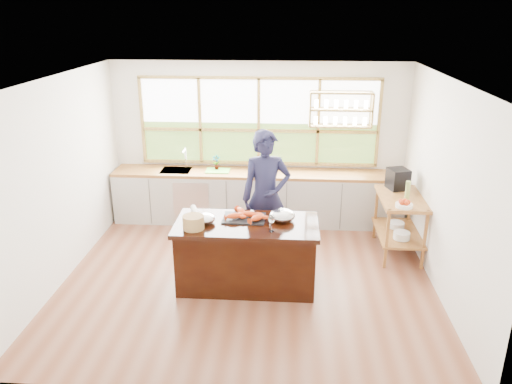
# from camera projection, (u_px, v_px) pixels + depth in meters

# --- Properties ---
(ground_plane) EXTENTS (5.00, 5.00, 0.00)m
(ground_plane) POSITION_uv_depth(u_px,v_px,m) (248.00, 277.00, 6.92)
(ground_plane) COLOR brown
(room_shell) EXTENTS (5.02, 4.52, 2.71)m
(room_shell) POSITION_uv_depth(u_px,v_px,m) (252.00, 145.00, 6.79)
(room_shell) COLOR silver
(room_shell) RESTS_ON ground_plane
(back_counter) EXTENTS (4.90, 0.63, 0.90)m
(back_counter) POSITION_uv_depth(u_px,v_px,m) (256.00, 196.00, 8.58)
(back_counter) COLOR #AFAEA6
(back_counter) RESTS_ON ground_plane
(right_shelf_unit) EXTENTS (0.62, 1.10, 0.90)m
(right_shelf_unit) POSITION_uv_depth(u_px,v_px,m) (400.00, 216.00, 7.40)
(right_shelf_unit) COLOR #A76D30
(right_shelf_unit) RESTS_ON ground_plane
(island) EXTENTS (1.85, 0.90, 0.90)m
(island) POSITION_uv_depth(u_px,v_px,m) (247.00, 254.00, 6.58)
(island) COLOR black
(island) RESTS_ON ground_plane
(cook) EXTENTS (0.78, 0.59, 1.94)m
(cook) POSITION_uv_depth(u_px,v_px,m) (266.00, 197.00, 7.12)
(cook) COLOR #1A1A37
(cook) RESTS_ON ground_plane
(potted_plant) EXTENTS (0.15, 0.11, 0.27)m
(potted_plant) POSITION_uv_depth(u_px,v_px,m) (216.00, 162.00, 8.48)
(potted_plant) COLOR slate
(potted_plant) RESTS_ON back_counter
(cutting_board) EXTENTS (0.40, 0.30, 0.01)m
(cutting_board) POSITION_uv_depth(u_px,v_px,m) (218.00, 171.00, 8.47)
(cutting_board) COLOR #61CC41
(cutting_board) RESTS_ON back_counter
(espresso_machine) EXTENTS (0.35, 0.36, 0.32)m
(espresso_machine) POSITION_uv_depth(u_px,v_px,m) (398.00, 179.00, 7.59)
(espresso_machine) COLOR black
(espresso_machine) RESTS_ON right_shelf_unit
(wine_bottle) EXTENTS (0.09, 0.09, 0.28)m
(wine_bottle) POSITION_uv_depth(u_px,v_px,m) (408.00, 191.00, 7.16)
(wine_bottle) COLOR #8FA64D
(wine_bottle) RESTS_ON right_shelf_unit
(fruit_bowl) EXTENTS (0.24, 0.24, 0.11)m
(fruit_bowl) POSITION_uv_depth(u_px,v_px,m) (404.00, 204.00, 6.93)
(fruit_bowl) COLOR white
(fruit_bowl) RESTS_ON right_shelf_unit
(slate_board) EXTENTS (0.56, 0.41, 0.02)m
(slate_board) POSITION_uv_depth(u_px,v_px,m) (244.00, 218.00, 6.55)
(slate_board) COLOR black
(slate_board) RESTS_ON island
(lobster_pile) EXTENTS (0.52, 0.44, 0.08)m
(lobster_pile) POSITION_uv_depth(u_px,v_px,m) (246.00, 215.00, 6.53)
(lobster_pile) COLOR red
(lobster_pile) RESTS_ON slate_board
(mixing_bowl_left) EXTENTS (0.27, 0.27, 0.13)m
(mixing_bowl_left) POSITION_uv_depth(u_px,v_px,m) (205.00, 219.00, 6.42)
(mixing_bowl_left) COLOR #B7B8BE
(mixing_bowl_left) RESTS_ON island
(mixing_bowl_right) EXTENTS (0.34, 0.34, 0.16)m
(mixing_bowl_right) POSITION_uv_depth(u_px,v_px,m) (282.00, 215.00, 6.48)
(mixing_bowl_right) COLOR #B7B8BE
(mixing_bowl_right) RESTS_ON island
(wine_glass) EXTENTS (0.08, 0.08, 0.22)m
(wine_glass) POSITION_uv_depth(u_px,v_px,m) (272.00, 219.00, 6.13)
(wine_glass) COLOR white
(wine_glass) RESTS_ON island
(wicker_basket) EXTENTS (0.27, 0.27, 0.17)m
(wicker_basket) POSITION_uv_depth(u_px,v_px,m) (193.00, 222.00, 6.23)
(wicker_basket) COLOR #B38847
(wicker_basket) RESTS_ON island
(parchment_roll) EXTENTS (0.17, 0.31, 0.08)m
(parchment_roll) POSITION_uv_depth(u_px,v_px,m) (195.00, 211.00, 6.69)
(parchment_roll) COLOR silver
(parchment_roll) RESTS_ON island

